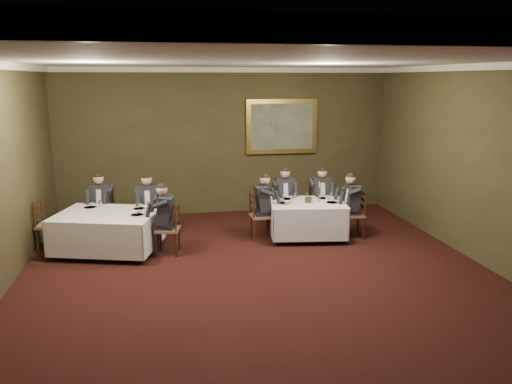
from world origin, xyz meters
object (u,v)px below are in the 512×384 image
object	(u,v)px
diner_main_endleft	(261,215)
chair_main_endright	(353,224)
chair_main_endleft	(261,225)
diner_sec_endright	(168,228)
table_main	(307,217)
diner_sec_backright	(149,213)
chair_sec_backright	(149,224)
diner_sec_backleft	(102,212)
diner_main_backleft	(284,205)
chair_sec_endright	(169,239)
diner_main_backright	(320,204)
diner_main_endright	(353,213)
candlestick	(319,194)
centerpiece	(309,196)
table_second	(108,229)
chair_sec_endleft	(50,235)
chair_sec_backleft	(103,223)
painting	(282,127)
chair_main_backleft	(283,215)
chair_main_backright	(320,214)

from	to	relation	value
diner_main_endleft	chair_main_endright	bearing A→B (deg)	80.07
chair_main_endleft	diner_sec_endright	bearing A→B (deg)	-75.17
table_main	diner_main_endleft	xyz separation A→B (m)	(-0.95, 0.13, 0.06)
chair_main_endleft	diner_sec_backright	size ratio (longest dim) A/B	0.74
chair_sec_backright	diner_sec_backright	xyz separation A→B (m)	(-0.00, -0.01, 0.23)
diner_sec_backleft	diner_sec_backright	bearing A→B (deg)	175.85
diner_main_backleft	diner_sec_backright	world-z (taller)	same
chair_main_endright	chair_sec_endright	xyz separation A→B (m)	(-3.80, -0.33, 0.00)
diner_main_backright	chair_main_endleft	size ratio (longest dim) A/B	1.35
diner_main_endright	diner_main_backleft	bearing A→B (deg)	57.08
candlestick	centerpiece	bearing A→B (deg)	-171.39
centerpiece	chair_sec_endright	bearing A→B (deg)	-171.44
table_second	chair_main_endleft	xyz separation A→B (m)	(3.01, 0.25, -0.17)
chair_main_endleft	chair_sec_backright	world-z (taller)	same
diner_sec_backright	chair_sec_endleft	distance (m)	1.94
chair_sec_backleft	painting	distance (m)	4.76
diner_main_backleft	chair_sec_backleft	world-z (taller)	diner_main_backleft
table_second	diner_main_backleft	bearing A→B (deg)	14.44
chair_sec_backleft	diner_sec_backright	bearing A→B (deg)	175.19
table_main	diner_sec_endright	world-z (taller)	diner_sec_endright
table_main	chair_sec_endright	distance (m)	2.88
chair_sec_backright	chair_main_endright	bearing A→B (deg)	172.12
diner_sec_backright	chair_sec_endleft	size ratio (longest dim) A/B	1.35
chair_main_backleft	diner_sec_backleft	world-z (taller)	diner_sec_backleft
chair_sec_backleft	diner_sec_backleft	distance (m)	0.23
table_second	chair_main_endleft	world-z (taller)	chair_main_endleft
diner_main_backright	chair_sec_endright	bearing A→B (deg)	19.07
chair_main_endleft	centerpiece	bearing A→B (deg)	78.78
diner_main_backleft	candlestick	bearing A→B (deg)	119.40
chair_main_backright	chair_main_endleft	world-z (taller)	same
table_main	chair_sec_endright	size ratio (longest dim) A/B	1.68
table_main	candlestick	bearing A→B (deg)	1.96
chair_main_endleft	diner_main_endleft	xyz separation A→B (m)	(0.01, 0.00, 0.23)
centerpiece	candlestick	world-z (taller)	candlestick
diner_main_backleft	painting	xyz separation A→B (m)	(0.30, 1.51, 1.58)
chair_main_endright	chair_sec_endleft	xyz separation A→B (m)	(-6.06, 0.34, 0.00)
chair_main_endright	diner_main_endright	xyz separation A→B (m)	(-0.01, 0.00, 0.23)
diner_sec_backright	painting	world-z (taller)	painting
diner_main_endright	painting	world-z (taller)	painting
diner_main_endleft	chair_sec_endright	xyz separation A→B (m)	(-1.89, -0.58, -0.23)
centerpiece	chair_sec_endleft	bearing A→B (deg)	177.37
chair_main_backleft	chair_sec_backleft	distance (m)	3.88
diner_main_backright	chair_sec_backright	distance (m)	3.74
diner_sec_backright	diner_sec_endright	bearing A→B (deg)	111.47
table_second	chair_main_endleft	size ratio (longest dim) A/B	2.18
chair_main_backleft	diner_sec_backright	bearing A→B (deg)	-0.81
chair_main_endright	diner_sec_backleft	size ratio (longest dim) A/B	0.74
chair_sec_endleft	candlestick	xyz separation A→B (m)	(5.34, -0.20, 0.64)
table_main	diner_main_endright	size ratio (longest dim) A/B	1.25
chair_main_endright	diner_main_endleft	bearing A→B (deg)	86.64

